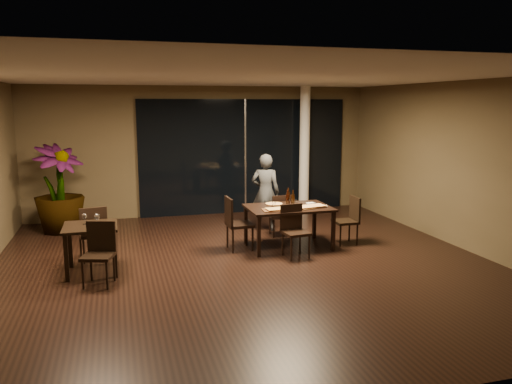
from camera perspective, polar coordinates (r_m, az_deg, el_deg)
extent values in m
plane|color=black|center=(8.22, -1.09, -8.31)|extent=(8.00, 8.00, 0.00)
cube|color=#4A3E27|center=(11.81, -6.11, 4.69)|extent=(8.00, 0.10, 3.00)
cube|color=#4A3E27|center=(4.16, 13.20, -5.34)|extent=(8.00, 0.10, 3.00)
cube|color=#4A3E27|center=(9.72, 22.70, 2.84)|extent=(0.10, 8.00, 3.00)
cube|color=silver|center=(7.81, -1.16, 13.22)|extent=(8.00, 8.00, 0.04)
cube|color=black|center=(11.95, -1.28, 4.09)|extent=(5.00, 0.06, 2.70)
cylinder|color=silver|center=(12.07, 5.56, 4.82)|extent=(0.24, 0.24, 3.00)
cube|color=black|center=(9.05, 3.75, -1.82)|extent=(1.50, 1.00, 0.04)
cube|color=black|center=(8.53, 0.31, -5.13)|extent=(0.06, 0.06, 0.71)
cube|color=black|center=(8.99, 8.82, -4.45)|extent=(0.06, 0.06, 0.71)
cube|color=black|center=(9.35, -1.18, -3.78)|extent=(0.06, 0.06, 0.71)
cube|color=black|center=(9.78, 6.68, -3.23)|extent=(0.06, 0.06, 0.71)
cube|color=black|center=(8.08, -18.41, -3.77)|extent=(0.80, 0.80, 0.04)
cube|color=black|center=(7.87, -20.86, -7.11)|extent=(0.06, 0.06, 0.71)
cube|color=black|center=(7.83, -15.87, -6.90)|extent=(0.06, 0.06, 0.71)
cube|color=black|center=(8.52, -20.47, -5.79)|extent=(0.06, 0.06, 0.71)
cube|color=black|center=(8.49, -15.88, -5.60)|extent=(0.06, 0.06, 0.71)
cube|color=black|center=(9.89, 2.71, -2.76)|extent=(0.41, 0.41, 0.04)
cylinder|color=black|center=(10.13, 3.34, -3.62)|extent=(0.03, 0.03, 0.40)
cylinder|color=black|center=(10.05, 1.59, -3.71)|extent=(0.03, 0.03, 0.40)
cylinder|color=black|center=(9.83, 3.84, -4.04)|extent=(0.03, 0.03, 0.40)
cylinder|color=black|center=(9.75, 2.04, -4.14)|extent=(0.03, 0.03, 0.40)
cube|color=black|center=(9.68, 3.00, -1.71)|extent=(0.39, 0.06, 0.44)
cube|color=black|center=(8.53, 4.59, -4.69)|extent=(0.46, 0.46, 0.05)
cylinder|color=black|center=(8.37, 4.06, -6.47)|extent=(0.03, 0.03, 0.42)
cylinder|color=black|center=(8.52, 6.10, -6.21)|extent=(0.03, 0.03, 0.42)
cylinder|color=black|center=(8.66, 3.05, -5.90)|extent=(0.03, 0.03, 0.42)
cylinder|color=black|center=(8.81, 5.04, -5.65)|extent=(0.03, 0.03, 0.42)
cube|color=black|center=(8.64, 4.04, -2.90)|extent=(0.41, 0.09, 0.47)
cube|color=black|center=(8.94, -1.87, -3.75)|extent=(0.46, 0.46, 0.05)
cylinder|color=black|center=(8.88, -0.39, -5.36)|extent=(0.04, 0.04, 0.46)
cylinder|color=black|center=(9.22, -1.09, -4.79)|extent=(0.04, 0.04, 0.46)
cylinder|color=black|center=(8.78, -2.66, -5.55)|extent=(0.04, 0.04, 0.46)
cylinder|color=black|center=(9.12, -3.28, -4.97)|extent=(0.04, 0.04, 0.46)
cube|color=black|center=(8.83, -3.13, -2.26)|extent=(0.06, 0.45, 0.51)
cube|color=black|center=(9.47, 10.18, -3.36)|extent=(0.42, 0.42, 0.05)
cylinder|color=black|center=(9.60, 8.80, -4.42)|extent=(0.03, 0.03, 0.42)
cylinder|color=black|center=(9.30, 9.63, -4.91)|extent=(0.03, 0.03, 0.42)
cylinder|color=black|center=(9.73, 10.62, -4.27)|extent=(0.03, 0.03, 0.42)
cylinder|color=black|center=(9.44, 11.49, -4.75)|extent=(0.03, 0.03, 0.42)
cube|color=black|center=(9.50, 11.24, -1.91)|extent=(0.04, 0.41, 0.47)
cube|color=black|center=(8.79, -18.19, -4.60)|extent=(0.51, 0.51, 0.05)
cylinder|color=black|center=(9.04, -17.19, -5.59)|extent=(0.04, 0.04, 0.44)
cylinder|color=black|center=(8.99, -19.41, -5.81)|extent=(0.04, 0.04, 0.44)
cylinder|color=black|center=(8.70, -16.76, -6.17)|extent=(0.04, 0.04, 0.44)
cylinder|color=black|center=(8.65, -19.07, -6.40)|extent=(0.04, 0.04, 0.44)
cube|color=black|center=(8.54, -18.06, -3.32)|extent=(0.43, 0.13, 0.49)
cube|color=black|center=(7.56, -17.61, -7.03)|extent=(0.52, 0.52, 0.05)
cylinder|color=black|center=(7.52, -19.20, -8.91)|extent=(0.03, 0.03, 0.43)
cylinder|color=black|center=(7.41, -16.68, -9.05)|extent=(0.03, 0.03, 0.43)
cylinder|color=black|center=(7.83, -18.33, -8.12)|extent=(0.03, 0.03, 0.43)
cylinder|color=black|center=(7.72, -15.90, -8.24)|extent=(0.03, 0.03, 0.43)
cube|color=black|center=(7.67, -17.25, -4.92)|extent=(0.41, 0.16, 0.48)
imported|color=#2F3135|center=(10.23, 1.09, -0.04)|extent=(0.64, 0.55, 1.59)
imported|color=#1F4617|center=(10.85, -21.62, 0.37)|extent=(1.38, 1.38, 1.80)
cube|color=#442816|center=(8.74, 2.74, -2.05)|extent=(0.63, 0.34, 0.01)
cube|color=#442B16|center=(9.00, 6.33, -1.75)|extent=(0.58, 0.40, 0.01)
cylinder|color=#B82C14|center=(9.24, 2.07, -1.38)|extent=(0.30, 0.30, 0.01)
cylinder|color=white|center=(9.08, 2.07, -1.37)|extent=(0.07, 0.07, 0.08)
cylinder|color=white|center=(9.23, 4.49, -1.18)|extent=(0.08, 0.08, 0.09)
cube|color=white|center=(9.14, 7.56, -1.60)|extent=(0.19, 0.13, 0.01)
cube|color=white|center=(9.38, 6.33, -1.26)|extent=(0.19, 0.12, 0.01)
cube|color=white|center=(7.85, -17.78, -3.92)|extent=(0.21, 0.16, 0.01)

